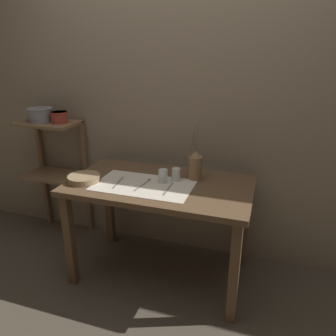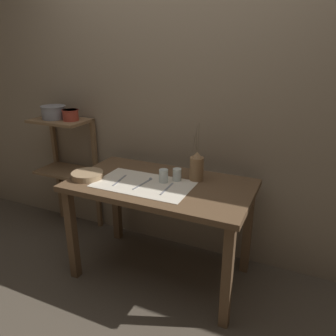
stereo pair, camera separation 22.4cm
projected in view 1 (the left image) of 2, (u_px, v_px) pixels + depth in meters
name	position (u px, v px, depth m)	size (l,w,h in m)	color
ground_plane	(161.00, 273.00, 2.57)	(12.00, 12.00, 0.00)	brown
stone_wall_back	(180.00, 110.00, 2.57)	(7.00, 0.06, 2.40)	gray
wooden_table	(160.00, 196.00, 2.34)	(1.29, 0.72, 0.77)	brown
wooden_shelf_unit	(55.00, 157.00, 2.90)	(0.51, 0.31, 1.07)	brown
linen_cloth	(144.00, 185.00, 2.27)	(0.68, 0.40, 0.00)	beige
pitcher_with_flowers	(195.00, 166.00, 2.34)	(0.10, 0.10, 0.42)	olive
wooden_bowl	(84.00, 178.00, 2.33)	(0.23, 0.23, 0.04)	#9E7F5B
glass_tumbler_near	(163.00, 176.00, 2.29)	(0.06, 0.06, 0.09)	silver
glass_tumbler_far	(176.00, 174.00, 2.33)	(0.06, 0.06, 0.09)	silver
knife_center	(118.00, 182.00, 2.30)	(0.04, 0.21, 0.00)	gray
spoon_inner	(146.00, 182.00, 2.30)	(0.05, 0.22, 0.02)	gray
fork_inner	(168.00, 189.00, 2.20)	(0.02, 0.21, 0.00)	gray
metal_pot_large	(41.00, 114.00, 2.75)	(0.21, 0.21, 0.11)	gray
metal_pot_small	(59.00, 117.00, 2.70)	(0.14, 0.14, 0.09)	#9E3828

